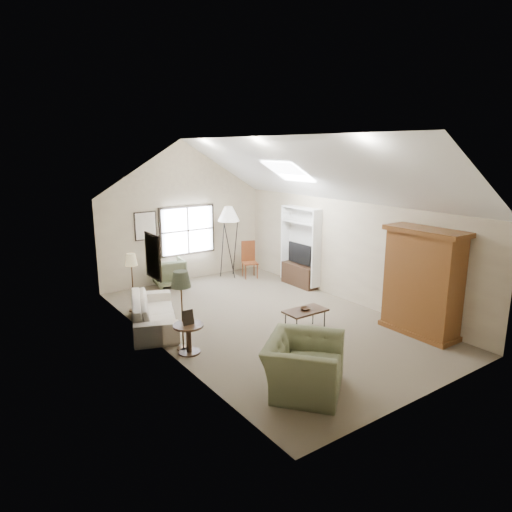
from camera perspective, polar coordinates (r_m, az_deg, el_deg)
room_shell at (r=9.62m, az=1.39°, el=10.07°), size 5.01×8.01×4.00m
window at (r=13.25m, az=-8.55°, el=3.19°), size 1.72×0.08×1.42m
skylight at (r=11.13m, az=4.06°, el=10.56°), size 0.80×1.20×0.52m
wall_art at (r=10.59m, az=-13.24°, el=1.95°), size 1.97×3.71×0.88m
armoire at (r=9.89m, az=20.11°, el=-3.08°), size 0.60×1.50×2.20m
tv_alcove at (r=12.59m, az=5.58°, el=1.35°), size 0.32×1.30×2.10m
media_console at (r=12.78m, az=5.42°, el=-2.39°), size 0.34×1.18×0.60m
tv_panel at (r=12.63m, az=5.48°, el=0.32°), size 0.05×0.90×0.55m
sofa at (r=10.09m, az=-12.66°, el=-6.85°), size 1.61×2.43×0.66m
armchair_near at (r=7.42m, az=5.99°, el=-13.44°), size 1.73×1.71×0.85m
armchair_far at (r=12.94m, az=-10.85°, el=-2.01°), size 0.93×0.95×0.76m
coffee_table at (r=9.72m, az=6.17°, el=-8.00°), size 0.91×0.51×0.46m
bowl at (r=9.63m, az=6.20°, el=-6.58°), size 0.22×0.22×0.05m
side_table at (r=8.75m, az=-8.40°, el=-10.20°), size 0.73×0.73×0.57m
side_chair at (r=13.46m, az=-0.77°, el=-0.47°), size 0.53×0.53×1.08m
tripod_lamp at (r=13.44m, az=-3.40°, el=1.83°), size 0.73×0.73×2.15m
dark_lamp at (r=8.72m, az=-9.23°, el=-6.72°), size 0.49×0.49×1.58m
tan_lamp at (r=11.04m, az=-15.18°, el=-3.15°), size 0.36×0.36×1.42m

